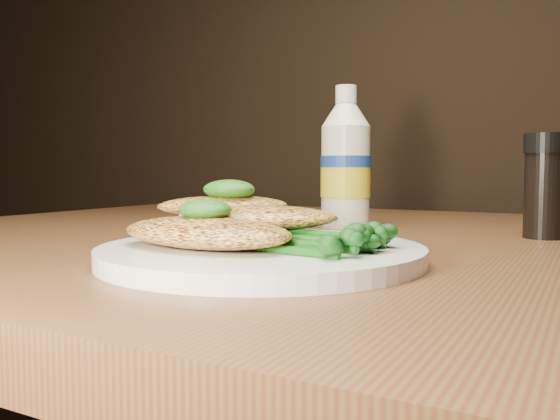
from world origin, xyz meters
The scene contains 9 objects.
plate centered at (-0.05, 0.85, 0.76)m, with size 0.24×0.24×0.01m, color white.
chicken_front centered at (-0.08, 0.82, 0.77)m, with size 0.14×0.08×0.02m, color #F1B94C.
chicken_mid centered at (-0.07, 0.87, 0.78)m, with size 0.13×0.06×0.02m, color #F1B94C.
chicken_back centered at (-0.11, 0.89, 0.79)m, with size 0.11×0.06×0.02m, color #F1B94C.
pesto_front centered at (-0.08, 0.83, 0.79)m, with size 0.04×0.04×0.02m, color #08350A.
pesto_back centered at (-0.11, 0.89, 0.80)m, with size 0.04×0.04×0.02m, color #08350A.
broccolini_bundle centered at (-0.01, 0.86, 0.77)m, with size 0.12×0.09×0.02m, color #165512, non-canonical shape.
mayo_bottle centered at (-0.10, 1.13, 0.83)m, with size 0.06×0.06×0.17m, color #E8E4C4, non-canonical shape.
pepper_grinder centered at (0.12, 1.12, 0.80)m, with size 0.04×0.04×0.10m, color black, non-canonical shape.
Camera 1 is at (0.17, 0.48, 0.82)m, focal length 37.19 mm.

